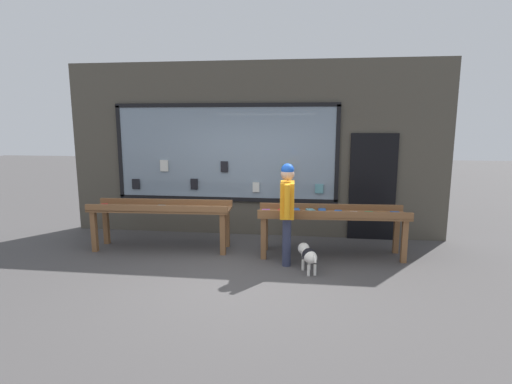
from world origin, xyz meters
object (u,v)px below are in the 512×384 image
object	(u,v)px
person_browsing	(287,206)
small_dog	(308,255)
display_table_right	(332,217)
display_table_left	(161,212)

from	to	relation	value
person_browsing	small_dog	size ratio (longest dim) A/B	2.83
small_dog	display_table_right	bearing A→B (deg)	-46.89
display_table_right	small_dog	distance (m)	1.01
display_table_left	small_dog	distance (m)	2.81
display_table_right	small_dog	xyz separation A→B (m)	(-0.40, -0.82, -0.42)
display_table_left	display_table_right	xyz separation A→B (m)	(3.06, 0.00, -0.01)
display_table_left	person_browsing	size ratio (longest dim) A/B	1.54
display_table_left	display_table_right	world-z (taller)	display_table_left
display_table_right	display_table_left	bearing A→B (deg)	-179.92
display_table_right	person_browsing	bearing A→B (deg)	-145.59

